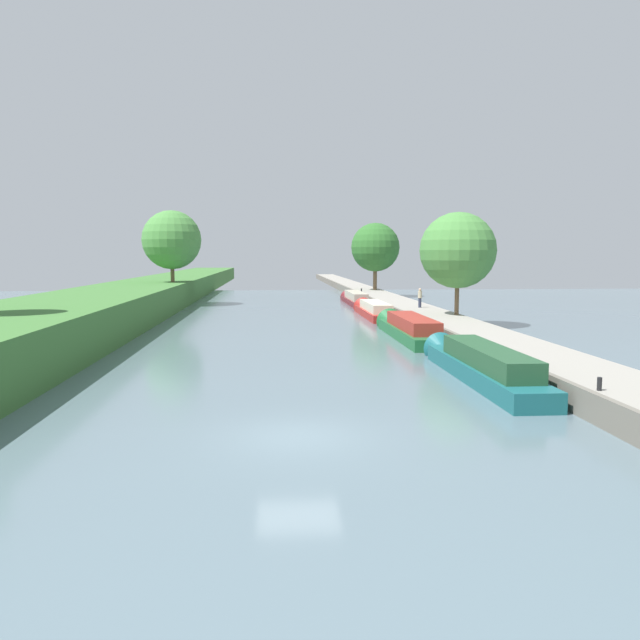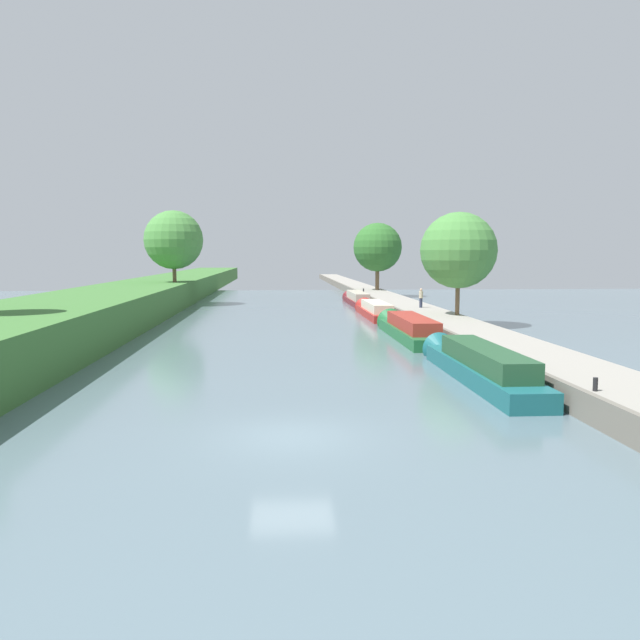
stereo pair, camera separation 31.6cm
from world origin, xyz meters
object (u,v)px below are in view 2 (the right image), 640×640
object	(u,v)px
mooring_bollard_near	(595,384)
narrowboat_maroon	(356,299)
narrowboat_teal	(477,364)
person_walking	(421,297)
mooring_bollard_far	(363,290)
narrowboat_red	(374,310)
narrowboat_green	(408,328)

from	to	relation	value
mooring_bollard_near	narrowboat_maroon	bearing A→B (deg)	91.87
narrowboat_teal	person_walking	bearing A→B (deg)	82.26
narrowboat_teal	mooring_bollard_far	xyz separation A→B (m)	(1.75, 49.12, 0.53)
narrowboat_red	person_walking	distance (m)	4.60
narrowboat_red	narrowboat_maroon	world-z (taller)	narrowboat_maroon
mooring_bollard_near	narrowboat_red	bearing A→B (deg)	92.97
narrowboat_green	narrowboat_maroon	xyz separation A→B (m)	(0.22, 28.93, -0.05)
person_walking	mooring_bollard_near	bearing A→B (deg)	-93.13
narrowboat_red	mooring_bollard_far	world-z (taller)	mooring_bollard_far
narrowboat_maroon	mooring_bollard_far	size ratio (longest dim) A/B	30.27
narrowboat_green	mooring_bollard_far	size ratio (longest dim) A/B	29.51
narrowboat_green	narrowboat_maroon	bearing A→B (deg)	89.57
narrowboat_teal	narrowboat_red	xyz separation A→B (m)	(-0.09, 28.72, -0.10)
narrowboat_red	mooring_bollard_near	distance (m)	35.72
narrowboat_maroon	narrowboat_teal	bearing A→B (deg)	-90.16
narrowboat_maroon	mooring_bollard_far	distance (m)	6.25
narrowboat_red	narrowboat_teal	bearing A→B (deg)	-89.82
person_walking	mooring_bollard_far	xyz separation A→B (m)	(-1.81, 22.87, -0.65)
narrowboat_teal	narrowboat_red	distance (m)	28.72
narrowboat_green	narrowboat_maroon	distance (m)	28.93
mooring_bollard_near	mooring_bollard_far	world-z (taller)	same
narrowboat_green	mooring_bollard_near	xyz separation A→B (m)	(1.85, -21.12, 0.57)
person_walking	narrowboat_maroon	bearing A→B (deg)	101.56
person_walking	narrowboat_red	bearing A→B (deg)	145.97
narrowboat_maroon	narrowboat_green	bearing A→B (deg)	-90.43
narrowboat_green	mooring_bollard_far	world-z (taller)	narrowboat_green
narrowboat_red	narrowboat_maroon	distance (m)	14.39
mooring_bollard_near	mooring_bollard_far	xyz separation A→B (m)	(0.00, 56.06, 0.00)
narrowboat_teal	mooring_bollard_far	distance (m)	49.15
narrowboat_teal	narrowboat_maroon	bearing A→B (deg)	89.84
narrowboat_teal	narrowboat_green	xyz separation A→B (m)	(-0.10, 14.18, -0.04)
narrowboat_teal	mooring_bollard_far	world-z (taller)	narrowboat_teal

